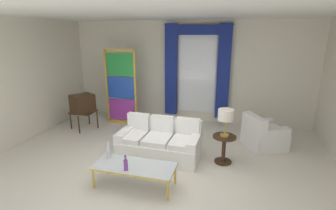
{
  "coord_description": "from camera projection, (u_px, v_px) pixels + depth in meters",
  "views": [
    {
      "loc": [
        1.43,
        -4.42,
        2.62
      ],
      "look_at": [
        -0.03,
        0.9,
        1.05
      ],
      "focal_mm": 26.94,
      "sensor_mm": 36.0,
      "label": 1
    }
  ],
  "objects": [
    {
      "name": "peacock_figurine",
      "position": [
        135.0,
        121.0,
        7.14
      ],
      "size": [
        0.44,
        0.6,
        0.5
      ],
      "color": "beige",
      "rests_on": "ground"
    },
    {
      "name": "stained_glass_divider",
      "position": [
        121.0,
        89.0,
        7.32
      ],
      "size": [
        0.95,
        0.05,
        2.2
      ],
      "color": "gold",
      "rests_on": "ground"
    },
    {
      "name": "couch_white_long",
      "position": [
        160.0,
        142.0,
        5.58
      ],
      "size": [
        1.78,
        0.96,
        0.86
      ],
      "color": "white",
      "rests_on": "ground"
    },
    {
      "name": "ground_plane",
      "position": [
        158.0,
        166.0,
        5.18
      ],
      "size": [
        16.0,
        16.0,
        0.0
      ],
      "primitive_type": "plane",
      "color": "silver"
    },
    {
      "name": "armchair_white",
      "position": [
        262.0,
        136.0,
        5.97
      ],
      "size": [
        1.1,
        1.09,
        0.8
      ],
      "color": "white",
      "rests_on": "ground"
    },
    {
      "name": "bottle_crystal_tall",
      "position": [
        109.0,
        151.0,
        4.61
      ],
      "size": [
        0.07,
        0.07,
        0.34
      ],
      "color": "silver",
      "rests_on": "coffee_table"
    },
    {
      "name": "round_side_table",
      "position": [
        224.0,
        147.0,
        5.23
      ],
      "size": [
        0.48,
        0.48,
        0.59
      ],
      "color": "#382314",
      "rests_on": "ground"
    },
    {
      "name": "vintage_tv",
      "position": [
        83.0,
        104.0,
        7.01
      ],
      "size": [
        0.73,
        0.76,
        1.35
      ],
      "color": "#382314",
      "rests_on": "ground"
    },
    {
      "name": "curtained_window",
      "position": [
        197.0,
        65.0,
        7.31
      ],
      "size": [
        2.0,
        0.17,
        2.7
      ],
      "color": "white",
      "rests_on": "ground"
    },
    {
      "name": "bottle_blue_decanter",
      "position": [
        126.0,
        164.0,
        4.21
      ],
      "size": [
        0.07,
        0.07,
        0.28
      ],
      "color": "#753384",
      "rests_on": "coffee_table"
    },
    {
      "name": "coffee_table",
      "position": [
        134.0,
        167.0,
        4.4
      ],
      "size": [
        1.43,
        0.59,
        0.41
      ],
      "color": "silver",
      "rests_on": "ground"
    },
    {
      "name": "wall_left",
      "position": [
        24.0,
        80.0,
        6.26
      ],
      "size": [
        0.12,
        7.0,
        3.0
      ],
      "primitive_type": "cube",
      "color": "silver",
      "rests_on": "ground"
    },
    {
      "name": "wall_rear",
      "position": [
        188.0,
        72.0,
        7.61
      ],
      "size": [
        8.0,
        0.12,
        3.0
      ],
      "primitive_type": "cube",
      "color": "silver",
      "rests_on": "ground"
    },
    {
      "name": "table_lamp_brass",
      "position": [
        226.0,
        116.0,
        5.04
      ],
      "size": [
        0.32,
        0.32,
        0.57
      ],
      "color": "#B29338",
      "rests_on": "round_side_table"
    },
    {
      "name": "ceiling_slab",
      "position": [
        168.0,
        13.0,
        5.1
      ],
      "size": [
        8.0,
        7.6,
        0.04
      ],
      "primitive_type": "cube",
      "color": "white"
    }
  ]
}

